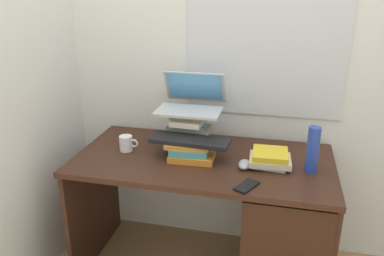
{
  "coord_description": "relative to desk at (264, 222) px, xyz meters",
  "views": [
    {
      "loc": [
        0.38,
        -1.89,
        1.64
      ],
      "look_at": [
        -0.05,
        -0.03,
        0.92
      ],
      "focal_mm": 36.53,
      "sensor_mm": 36.0,
      "label": 1
    }
  ],
  "objects": [
    {
      "name": "water_bottle",
      "position": [
        0.21,
        -0.01,
        0.46
      ],
      "size": [
        0.06,
        0.06,
        0.24
      ],
      "primitive_type": "cylinder",
      "color": "#263FA5",
      "rests_on": "desk"
    },
    {
      "name": "cell_phone",
      "position": [
        -0.09,
        -0.24,
        0.34
      ],
      "size": [
        0.12,
        0.15,
        0.01
      ],
      "primitive_type": "cube",
      "rotation": [
        0.0,
        0.0,
        -0.46
      ],
      "color": "black",
      "rests_on": "desk"
    },
    {
      "name": "desk",
      "position": [
        0.0,
        0.0,
        0.0
      ],
      "size": [
        1.39,
        0.7,
        0.74
      ],
      "color": "#381E14",
      "rests_on": "ground"
    },
    {
      "name": "book_stack_tall",
      "position": [
        -0.46,
        0.15,
        0.44
      ],
      "size": [
        0.26,
        0.21,
        0.21
      ],
      "color": "#2672B2",
      "rests_on": "desk"
    },
    {
      "name": "laptop",
      "position": [
        -0.46,
        0.21,
        0.6
      ],
      "size": [
        0.36,
        0.32,
        0.2
      ],
      "color": "#B7BABF",
      "rests_on": "book_stack_tall"
    },
    {
      "name": "wall_left",
      "position": [
        -1.28,
        0.03,
        0.9
      ],
      "size": [
        0.05,
        6.0,
        2.6
      ],
      "primitive_type": "cube",
      "color": "silver",
      "rests_on": "ground"
    },
    {
      "name": "wall_back",
      "position": [
        -0.35,
        0.42,
        0.89
      ],
      "size": [
        6.0,
        0.06,
        2.6
      ],
      "color": "silver",
      "rests_on": "ground"
    },
    {
      "name": "mug",
      "position": [
        -0.79,
        0.02,
        0.38
      ],
      "size": [
        0.11,
        0.07,
        0.09
      ],
      "color": "white",
      "rests_on": "desk"
    },
    {
      "name": "book_stack_side",
      "position": [
        0.01,
        0.01,
        0.38
      ],
      "size": [
        0.22,
        0.2,
        0.08
      ],
      "color": "white",
      "rests_on": "desk"
    },
    {
      "name": "keyboard",
      "position": [
        -0.42,
        0.0,
        0.44
      ],
      "size": [
        0.43,
        0.16,
        0.02
      ],
      "primitive_type": "cube",
      "rotation": [
        0.0,
        0.0,
        -0.06
      ],
      "color": "black",
      "rests_on": "book_stack_keyboard_riser"
    },
    {
      "name": "computer_mouse",
      "position": [
        -0.12,
        -0.04,
        0.35
      ],
      "size": [
        0.06,
        0.1,
        0.04
      ],
      "primitive_type": "ellipsoid",
      "color": "#A5A8AD",
      "rests_on": "desk"
    },
    {
      "name": "book_stack_keyboard_riser",
      "position": [
        -0.42,
        -0.0,
        0.38
      ],
      "size": [
        0.27,
        0.18,
        0.09
      ],
      "color": "orange",
      "rests_on": "desk"
    }
  ]
}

